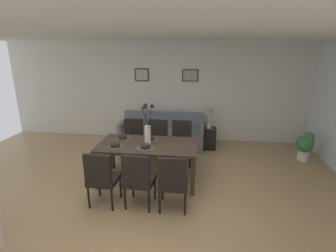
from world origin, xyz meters
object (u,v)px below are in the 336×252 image
Objects in this scene: framed_picture_left at (142,75)px; bowl_near_right at (123,137)px; dining_chair_near_right at (133,138)px; centerpiece_vase at (148,129)px; side_table at (208,138)px; framed_picture_center at (190,75)px; dining_table at (148,148)px; dining_chair_mid_left at (173,180)px; bowl_far_right at (150,138)px; bowl_far_left at (145,146)px; dining_chair_near_left at (102,177)px; dining_chair_mid_right at (182,140)px; dining_chair_far_left at (138,178)px; potted_plant at (305,145)px; table_lamp at (210,114)px; dining_chair_far_right at (157,139)px; bowl_near_left at (115,145)px; sofa at (162,134)px.

bowl_near_right is at bearing -87.42° from framed_picture_left.
dining_chair_near_right is 1.16m from centerpiece_vase.
side_table is 1.25× the size of framed_picture_center.
bowl_near_right reaches higher than dining_table.
bowl_far_right is at bearing 117.09° from dining_chair_mid_left.
dining_table is at bearing 90.00° from bowl_far_left.
framed_picture_left is (-0.64, 2.65, 0.96)m from bowl_far_left.
dining_chair_near_right is at bearing 89.18° from dining_chair_near_left.
bowl_near_right is (-1.09, -0.68, 0.27)m from dining_chair_mid_right.
dining_chair_near_right is 1.84m from dining_chair_far_left.
potted_plant is at bearing 6.67° from dining_chair_near_right.
dining_chair_mid_left is at bearing -62.91° from bowl_far_right.
dining_chair_near_right reaches higher than bowl_far_left.
bowl_far_left is 0.33× the size of side_table.
bowl_far_right is (-0.55, -0.68, 0.27)m from dining_chair_mid_right.
dining_chair_mid_left is at bearing -91.48° from framed_picture_center.
dining_chair_mid_right is 2.50× the size of framed_picture_left.
dining_chair_mid_left reaches higher than potted_plant.
bowl_far_left is (0.55, 0.68, 0.27)m from dining_chair_near_left.
side_table is 0.63m from table_lamp.
dining_chair_mid_left is at bearing -140.69° from potted_plant.
centerpiece_vase is at bearing -21.45° from bowl_near_right.
dining_chair_mid_left is 2.77m from table_lamp.
bowl_far_right is at bearing -160.89° from potted_plant.
potted_plant is (2.70, 2.21, -0.14)m from dining_chair_mid_left.
dining_chair_near_right is at bearing 120.29° from centerpiece_vase.
bowl_far_left is (-0.01, -1.10, 0.27)m from dining_chair_far_right.
bowl_far_right reaches higher than potted_plant.
dining_chair_near_right reaches higher than bowl_far_right.
dining_chair_near_right is 3.81m from potted_plant.
potted_plant is (2.71, 0.45, -0.14)m from dining_chair_mid_right.
centerpiece_vase is at bearing 89.75° from bowl_far_left.
dining_chair_mid_right is 1.32m from bowl_near_right.
centerpiece_vase is at bearing -122.56° from table_lamp.
bowl_near_right is at bearing -147.92° from dining_chair_mid_right.
bowl_near_right is (-1.09, 1.08, 0.27)m from dining_chair_mid_left.
dining_chair_far_left reaches higher than bowl_near_left.
bowl_near_left is (-0.55, -1.10, 0.27)m from dining_chair_far_right.
dining_chair_far_right and dining_chair_mid_left have the same top height.
sofa is (-0.57, 1.01, -0.23)m from dining_chair_mid_right.
dining_chair_mid_right is 2.30m from framed_picture_left.
bowl_far_left is at bearing -89.39° from sofa.
dining_chair_far_left reaches higher than side_table.
table_lamp reaches higher than bowl_near_left.
dining_chair_mid_right is 1.17m from centerpiece_vase.
framed_picture_center reaches higher than bowl_far_right.
dining_table is at bearing -75.30° from framed_picture_left.
dining_chair_near_right is 1.00× the size of dining_chair_mid_right.
framed_picture_center is at bearing 70.33° from dining_chair_near_left.
dining_chair_mid_right is 2.22× the size of framed_picture_center.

